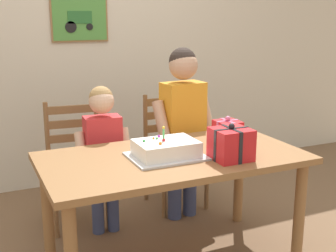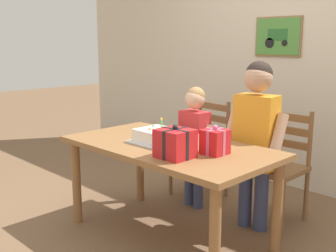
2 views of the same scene
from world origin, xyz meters
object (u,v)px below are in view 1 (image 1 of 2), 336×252
at_px(birthday_cake, 166,149).
at_px(gift_box_red_large, 227,133).
at_px(chair_left, 76,163).
at_px(child_older, 183,117).
at_px(child_younger, 103,146).
at_px(dining_table, 173,169).
at_px(gift_box_beside_cake, 231,144).
at_px(chair_right, 174,150).

distance_m(birthday_cake, gift_box_red_large, 0.47).
bearing_deg(chair_left, gift_box_red_large, -45.60).
relative_size(child_older, child_younger, 1.22).
distance_m(dining_table, gift_box_beside_cake, 0.40).
xyz_separation_m(chair_right, child_younger, (-0.68, -0.27, 0.19)).
relative_size(dining_table, chair_right, 1.73).
height_order(gift_box_beside_cake, child_older, child_older).
bearing_deg(child_younger, gift_box_red_large, -39.60).
relative_size(dining_table, gift_box_beside_cake, 7.17).
xyz_separation_m(chair_left, chair_right, (0.82, 0.00, 0.00)).
relative_size(dining_table, chair_left, 1.73).
relative_size(chair_left, child_younger, 0.85).
relative_size(birthday_cake, chair_right, 0.48).
xyz_separation_m(birthday_cake, gift_box_beside_cake, (0.33, -0.19, 0.05)).
height_order(gift_box_red_large, chair_right, gift_box_red_large).
distance_m(dining_table, birthday_cake, 0.15).
height_order(birthday_cake, gift_box_beside_cake, gift_box_beside_cake).
xyz_separation_m(gift_box_red_large, gift_box_beside_cake, (-0.13, -0.25, 0.01)).
bearing_deg(gift_box_beside_cake, child_older, 84.02).
distance_m(child_older, child_younger, 0.64).
xyz_separation_m(dining_table, child_older, (0.36, 0.59, 0.17)).
bearing_deg(gift_box_red_large, gift_box_beside_cake, -117.57).
relative_size(chair_left, child_older, 0.69).
distance_m(gift_box_red_large, chair_right, 0.90).
bearing_deg(dining_table, child_younger, 114.45).
distance_m(dining_table, chair_right, 0.97).
relative_size(dining_table, birthday_cake, 3.62).
distance_m(dining_table, child_younger, 0.65).
bearing_deg(chair_right, child_younger, -158.19).
distance_m(dining_table, child_older, 0.71).
xyz_separation_m(gift_box_beside_cake, chair_left, (-0.68, 1.08, -0.35)).
bearing_deg(chair_left, birthday_cake, -68.38).
bearing_deg(dining_table, gift_box_red_large, 4.61).
xyz_separation_m(gift_box_beside_cake, child_older, (0.08, 0.80, -0.01)).
xyz_separation_m(gift_box_red_large, chair_right, (0.00, 0.83, -0.34)).
bearing_deg(child_younger, dining_table, -65.55).
height_order(gift_box_beside_cake, chair_left, gift_box_beside_cake).
xyz_separation_m(dining_table, gift_box_beside_cake, (0.28, -0.22, 0.19)).
xyz_separation_m(dining_table, child_younger, (-0.27, 0.59, 0.02)).
height_order(birthday_cake, chair_left, chair_left).
xyz_separation_m(birthday_cake, child_older, (0.42, 0.61, 0.03)).
height_order(dining_table, gift_box_beside_cake, gift_box_beside_cake).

